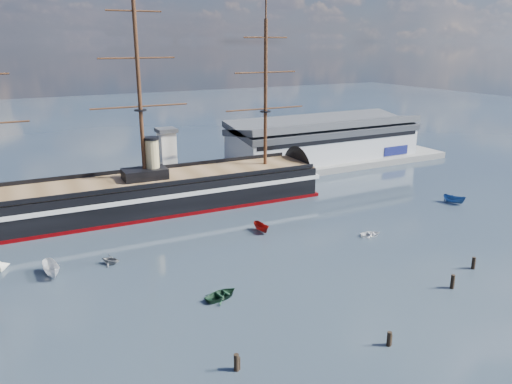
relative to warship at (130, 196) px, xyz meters
name	(u,v)px	position (x,y,z in m)	size (l,w,h in m)	color
ground	(206,233)	(10.51, -20.00, -4.04)	(600.00, 600.00, 0.00)	#232F3E
quay	(190,185)	(20.51, 16.00, -4.04)	(180.00, 18.00, 2.00)	slate
warehouse	(324,139)	(68.51, 20.00, 3.95)	(63.00, 21.00, 11.60)	#B7BABC
quay_tower	(167,156)	(13.51, 13.00, 5.72)	(5.00, 5.00, 15.00)	silver
warship	(130,196)	(0.00, 0.00, 0.00)	(113.10, 18.78, 53.94)	black
motorboat_a	(52,276)	(-20.39, -26.42, -4.04)	(7.45, 2.73, 2.98)	silver
motorboat_b	(222,298)	(2.20, -47.00, -4.04)	(3.50, 1.40, 1.63)	#183A24
motorboat_c	(261,232)	(21.20, -24.96, -4.04)	(5.95, 2.18, 2.38)	maroon
motorboat_d	(111,264)	(-10.47, -26.34, -4.04)	(5.72, 2.48, 2.10)	gray
motorboat_e	(371,236)	(40.11, -37.50, -4.04)	(2.71, 1.08, 1.26)	white
motorboat_f	(454,203)	(72.67, -30.19, -4.04)	(6.41, 2.35, 2.56)	navy
piling_near_left	(236,370)	(-3.54, -64.32, -4.04)	(0.64, 0.64, 2.98)	black
piling_near_mid	(389,346)	(16.51, -69.01, -4.04)	(0.64, 0.64, 2.76)	black
piling_near_right	(452,288)	(36.68, -61.55, -4.04)	(0.64, 0.64, 3.11)	black
piling_far_right	(473,269)	(45.80, -58.11, -4.04)	(0.64, 0.64, 2.92)	black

